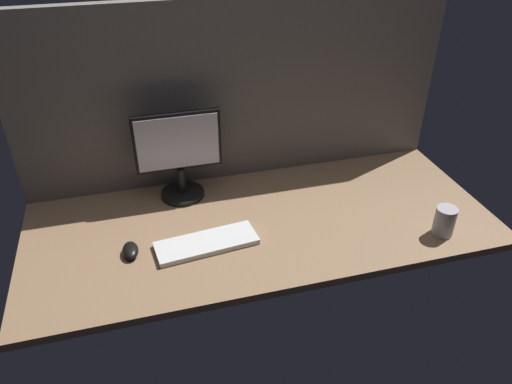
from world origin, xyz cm
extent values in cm
cube|color=#8C6B4C|center=(0.00, 0.00, -1.50)|extent=(180.00, 80.00, 3.00)
cube|color=slate|center=(0.00, 37.50, 38.05)|extent=(180.00, 5.00, 76.11)
cylinder|color=black|center=(-27.15, 24.50, 0.90)|extent=(18.00, 18.00, 1.80)
cylinder|color=black|center=(-27.15, 24.50, 7.30)|extent=(3.20, 3.20, 11.00)
cube|color=black|center=(-27.15, 25.50, 24.97)|extent=(34.79, 2.40, 24.35)
cube|color=silver|center=(-27.15, 24.10, 24.97)|extent=(32.39, 0.60, 21.95)
cube|color=silver|center=(-23.56, -10.94, 1.00)|extent=(38.17, 16.86, 2.00)
ellipsoid|color=black|center=(-50.50, -8.65, 1.70)|extent=(5.71, 9.67, 3.40)
cylinder|color=#B2B2B7|center=(63.06, -27.56, 5.72)|extent=(7.78, 7.78, 11.45)
camera|label=1|loc=(-43.32, -150.42, 113.78)|focal=34.47mm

